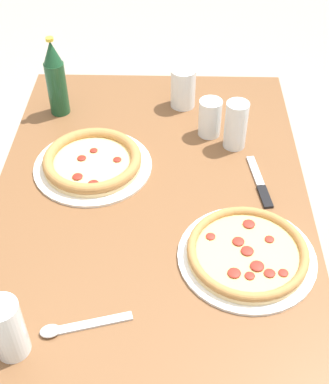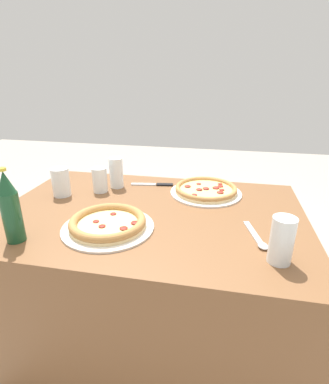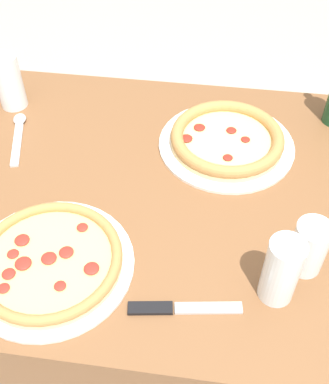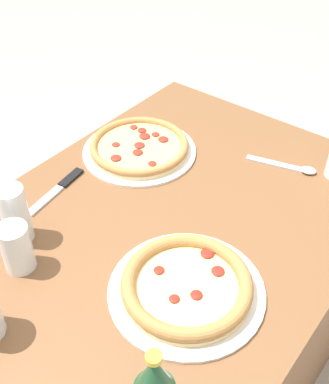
{
  "view_description": "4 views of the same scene",
  "coord_description": "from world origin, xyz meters",
  "px_view_note": "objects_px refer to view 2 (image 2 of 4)",
  "views": [
    {
      "loc": [
        1.05,
        0.06,
        1.7
      ],
      "look_at": [
        0.07,
        0.04,
        0.8
      ],
      "focal_mm": 50.0,
      "sensor_mm": 36.0,
      "label": 1
    },
    {
      "loc": [
        0.28,
        -1.08,
        1.25
      ],
      "look_at": [
        0.05,
        0.07,
        0.78
      ],
      "focal_mm": 28.0,
      "sensor_mm": 36.0,
      "label": 2
    },
    {
      "loc": [
        -0.09,
        0.75,
        1.51
      ],
      "look_at": [
        0.01,
        0.05,
        0.76
      ],
      "focal_mm": 45.0,
      "sensor_mm": 36.0,
      "label": 3
    },
    {
      "loc": [
        -0.65,
        -0.53,
        1.55
      ],
      "look_at": [
        0.06,
        0.03,
        0.77
      ],
      "focal_mm": 45.0,
      "sensor_mm": 36.0,
      "label": 4
    }
  ],
  "objects_px": {
    "pizza_veggie": "(206,190)",
    "beer_bottle": "(10,208)",
    "glass_orange_juice": "(281,243)",
    "spoon": "(258,239)",
    "pizza_pepperoni": "(108,223)",
    "glass_cola": "(61,184)",
    "glass_red_wine": "(100,181)",
    "knife": "(154,184)",
    "glass_iced_tea": "(116,174)"
  },
  "relations": [
    {
      "from": "beer_bottle",
      "to": "knife",
      "type": "distance_m",
      "value": 0.71
    },
    {
      "from": "glass_red_wine",
      "to": "glass_iced_tea",
      "type": "xyz_separation_m",
      "value": [
        0.06,
        0.07,
        0.01
      ]
    },
    {
      "from": "glass_orange_juice",
      "to": "glass_red_wine",
      "type": "bearing_deg",
      "value": 150.3
    },
    {
      "from": "glass_cola",
      "to": "glass_orange_juice",
      "type": "xyz_separation_m",
      "value": [
        0.91,
        -0.35,
        0.01
      ]
    },
    {
      "from": "pizza_pepperoni",
      "to": "beer_bottle",
      "type": "distance_m",
      "value": 0.33
    },
    {
      "from": "glass_iced_tea",
      "to": "beer_bottle",
      "type": "height_order",
      "value": "beer_bottle"
    },
    {
      "from": "spoon",
      "to": "beer_bottle",
      "type": "bearing_deg",
      "value": -168.91
    },
    {
      "from": "glass_cola",
      "to": "spoon",
      "type": "distance_m",
      "value": 0.89
    },
    {
      "from": "pizza_pepperoni",
      "to": "glass_red_wine",
      "type": "relative_size",
      "value": 2.88
    },
    {
      "from": "pizza_veggie",
      "to": "beer_bottle",
      "type": "bearing_deg",
      "value": -137.72
    },
    {
      "from": "glass_red_wine",
      "to": "glass_orange_juice",
      "type": "relative_size",
      "value": 0.79
    },
    {
      "from": "glass_iced_tea",
      "to": "knife",
      "type": "bearing_deg",
      "value": 19.0
    },
    {
      "from": "pizza_pepperoni",
      "to": "glass_red_wine",
      "type": "bearing_deg",
      "value": 116.68
    },
    {
      "from": "glass_cola",
      "to": "spoon",
      "type": "height_order",
      "value": "glass_cola"
    },
    {
      "from": "glass_orange_juice",
      "to": "spoon",
      "type": "distance_m",
      "value": 0.14
    },
    {
      "from": "pizza_veggie",
      "to": "glass_orange_juice",
      "type": "bearing_deg",
      "value": -63.01
    },
    {
      "from": "pizza_pepperoni",
      "to": "glass_cola",
      "type": "relative_size",
      "value": 2.59
    },
    {
      "from": "spoon",
      "to": "knife",
      "type": "bearing_deg",
      "value": 136.34
    },
    {
      "from": "glass_iced_tea",
      "to": "beer_bottle",
      "type": "bearing_deg",
      "value": -106.61
    },
    {
      "from": "glass_iced_tea",
      "to": "glass_red_wine",
      "type": "bearing_deg",
      "value": -128.24
    },
    {
      "from": "glass_orange_juice",
      "to": "knife",
      "type": "height_order",
      "value": "glass_orange_juice"
    },
    {
      "from": "pizza_pepperoni",
      "to": "knife",
      "type": "height_order",
      "value": "pizza_pepperoni"
    },
    {
      "from": "glass_cola",
      "to": "beer_bottle",
      "type": "xyz_separation_m",
      "value": [
        0.05,
        -0.4,
        0.06
      ]
    },
    {
      "from": "pizza_pepperoni",
      "to": "pizza_veggie",
      "type": "xyz_separation_m",
      "value": [
        0.33,
        0.41,
        -0.0
      ]
    },
    {
      "from": "glass_red_wine",
      "to": "glass_orange_juice",
      "type": "bearing_deg",
      "value": -29.7
    },
    {
      "from": "pizza_pepperoni",
      "to": "glass_iced_tea",
      "type": "bearing_deg",
      "value": 105.34
    },
    {
      "from": "spoon",
      "to": "glass_red_wine",
      "type": "bearing_deg",
      "value": 155.65
    },
    {
      "from": "pizza_pepperoni",
      "to": "knife",
      "type": "bearing_deg",
      "value": 82.59
    },
    {
      "from": "pizza_pepperoni",
      "to": "spoon",
      "type": "height_order",
      "value": "pizza_pepperoni"
    },
    {
      "from": "glass_orange_juice",
      "to": "glass_cola",
      "type": "bearing_deg",
      "value": 158.99
    },
    {
      "from": "glass_orange_juice",
      "to": "pizza_pepperoni",
      "type": "bearing_deg",
      "value": 171.04
    },
    {
      "from": "glass_cola",
      "to": "glass_orange_juice",
      "type": "distance_m",
      "value": 0.97
    },
    {
      "from": "pizza_veggie",
      "to": "beer_bottle",
      "type": "xyz_separation_m",
      "value": [
        -0.6,
        -0.55,
        0.1
      ]
    },
    {
      "from": "pizza_pepperoni",
      "to": "glass_cola",
      "type": "bearing_deg",
      "value": 141.66
    },
    {
      "from": "glass_orange_juice",
      "to": "glass_iced_tea",
      "type": "relative_size",
      "value": 1.0
    },
    {
      "from": "glass_iced_tea",
      "to": "glass_cola",
      "type": "bearing_deg",
      "value": -144.13
    },
    {
      "from": "glass_cola",
      "to": "glass_orange_juice",
      "type": "relative_size",
      "value": 0.88
    },
    {
      "from": "pizza_pepperoni",
      "to": "pizza_veggie",
      "type": "height_order",
      "value": "pizza_pepperoni"
    },
    {
      "from": "knife",
      "to": "spoon",
      "type": "height_order",
      "value": "spoon"
    },
    {
      "from": "glass_orange_juice",
      "to": "pizza_veggie",
      "type": "bearing_deg",
      "value": 116.99
    },
    {
      "from": "pizza_veggie",
      "to": "glass_orange_juice",
      "type": "relative_size",
      "value": 2.25
    },
    {
      "from": "knife",
      "to": "spoon",
      "type": "distance_m",
      "value": 0.65
    },
    {
      "from": "glass_red_wine",
      "to": "glass_cola",
      "type": "xyz_separation_m",
      "value": [
        -0.16,
        -0.08,
        0.0
      ]
    },
    {
      "from": "knife",
      "to": "glass_red_wine",
      "type": "bearing_deg",
      "value": -150.18
    },
    {
      "from": "glass_orange_juice",
      "to": "spoon",
      "type": "bearing_deg",
      "value": 114.29
    },
    {
      "from": "beer_bottle",
      "to": "knife",
      "type": "relative_size",
      "value": 1.24
    },
    {
      "from": "glass_cola",
      "to": "spoon",
      "type": "relative_size",
      "value": 0.66
    },
    {
      "from": "spoon",
      "to": "glass_iced_tea",
      "type": "bearing_deg",
      "value": 148.83
    },
    {
      "from": "beer_bottle",
      "to": "glass_iced_tea",
      "type": "bearing_deg",
      "value": 73.39
    },
    {
      "from": "pizza_pepperoni",
      "to": "spoon",
      "type": "distance_m",
      "value": 0.53
    }
  ]
}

